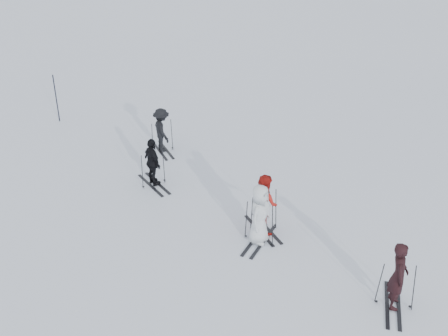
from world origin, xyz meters
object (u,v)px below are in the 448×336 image
at_px(skier_near_dark, 398,276).
at_px(piste_marker, 56,98).
at_px(skier_uphill_left, 153,163).
at_px(skier_grey, 260,215).
at_px(skier_uphill_far, 162,131).
at_px(skier_red, 264,204).

xyz_separation_m(skier_near_dark, piste_marker, (-6.99, 13.57, 0.10)).
relative_size(skier_uphill_left, piste_marker, 0.82).
bearing_deg(skier_grey, skier_uphill_left, 72.55).
xyz_separation_m(skier_uphill_left, piste_marker, (-2.68, 6.23, 0.18)).
height_order(skier_near_dark, skier_uphill_far, skier_near_dark).
height_order(skier_near_dark, skier_red, skier_red).
height_order(skier_uphill_far, piste_marker, piste_marker).
xyz_separation_m(skier_near_dark, skier_grey, (-2.15, 3.39, -0.01)).
height_order(skier_near_dark, skier_uphill_left, skier_near_dark).
xyz_separation_m(skier_near_dark, skier_uphill_far, (-3.53, 9.68, -0.08)).
relative_size(skier_uphill_far, piste_marker, 0.82).
bearing_deg(skier_uphill_left, piste_marker, 7.17).
bearing_deg(skier_uphill_far, skier_uphill_left, 154.54).
bearing_deg(piste_marker, skier_near_dark, -62.74).
bearing_deg(skier_near_dark, skier_grey, 63.05).
xyz_separation_m(skier_grey, skier_uphill_far, (-1.38, 6.29, -0.07)).
height_order(skier_red, skier_uphill_far, skier_red).
bearing_deg(skier_red, skier_uphill_left, 28.24).
distance_m(skier_near_dark, skier_uphill_far, 10.30).
relative_size(skier_grey, skier_uphill_left, 1.08).
distance_m(skier_red, skier_uphill_far, 6.06).
relative_size(skier_near_dark, piste_marker, 0.90).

